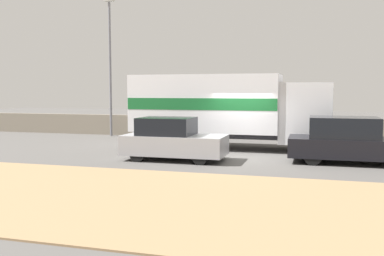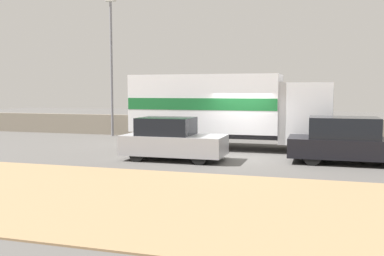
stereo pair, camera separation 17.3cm
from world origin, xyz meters
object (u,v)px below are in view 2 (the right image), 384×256
object	(u,v)px
street_lamp	(111,58)
car_sedan_second	(350,141)
box_truck	(225,107)
car_hatchback	(172,140)

from	to	relation	value
street_lamp	car_sedan_second	size ratio (longest dim) A/B	1.72
street_lamp	car_sedan_second	bearing A→B (deg)	-26.39
box_truck	car_hatchback	xyz separation A→B (m)	(-1.21, -3.77, -1.11)
street_lamp	car_hatchback	bearing A→B (deg)	-49.73
car_hatchback	car_sedan_second	world-z (taller)	car_sedan_second
street_lamp	car_sedan_second	xyz separation A→B (m)	(12.47, -6.19, -3.67)
street_lamp	box_truck	xyz separation A→B (m)	(7.33, -3.46, -2.58)
car_hatchback	street_lamp	bearing A→B (deg)	130.27
box_truck	car_hatchback	bearing A→B (deg)	-107.82
street_lamp	box_truck	size ratio (longest dim) A/B	0.89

